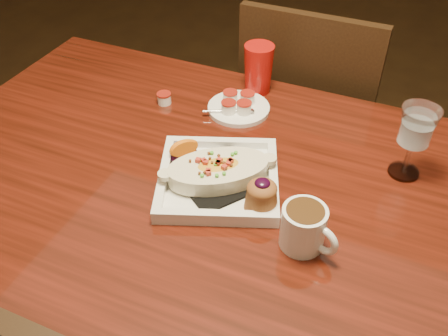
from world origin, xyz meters
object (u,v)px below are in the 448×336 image
at_px(table, 237,221).
at_px(plate, 222,176).
at_px(saucer, 238,106).
at_px(chair_far, 309,123).
at_px(red_tumbler, 258,69).
at_px(coffee_mug, 305,227).
at_px(goblet, 416,130).

bearing_deg(table, plate, -174.90).
relative_size(table, saucer, 9.51).
height_order(chair_far, red_tumbler, chair_far).
bearing_deg(coffee_mug, chair_far, 123.25).
distance_m(plate, coffee_mug, 0.22).
xyz_separation_m(chair_far, saucer, (-0.11, -0.36, 0.26)).
bearing_deg(table, chair_far, 90.00).
relative_size(plate, saucer, 2.03).
height_order(table, goblet, goblet).
height_order(plate, goblet, goblet).
distance_m(goblet, saucer, 0.44).
relative_size(coffee_mug, goblet, 0.69).
bearing_deg(red_tumbler, plate, -80.33).
bearing_deg(red_tumbler, goblet, -24.84).
xyz_separation_m(table, saucer, (-0.11, 0.27, 0.11)).
xyz_separation_m(table, goblet, (0.31, 0.19, 0.21)).
relative_size(chair_far, saucer, 5.90).
bearing_deg(table, saucer, 112.24).
relative_size(table, goblet, 9.02).
bearing_deg(plate, saucer, 84.68).
height_order(table, red_tumbler, red_tumbler).
xyz_separation_m(plate, goblet, (0.34, 0.20, 0.09)).
xyz_separation_m(coffee_mug, red_tumbler, (-0.27, 0.47, 0.02)).
height_order(table, saucer, saucer).
bearing_deg(plate, coffee_mug, -44.39).
bearing_deg(table, red_tumbler, 104.52).
bearing_deg(plate, table, -16.01).
bearing_deg(red_tumbler, table, -75.48).
xyz_separation_m(chair_far, plate, (-0.03, -0.63, 0.27)).
xyz_separation_m(table, red_tumbler, (-0.10, 0.38, 0.16)).
distance_m(chair_far, coffee_mug, 0.79).
height_order(table, coffee_mug, coffee_mug).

